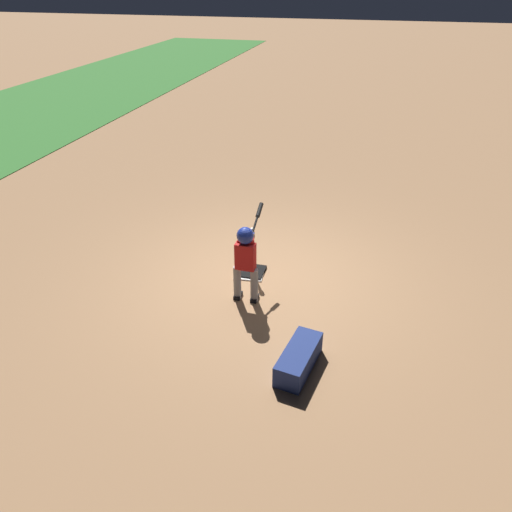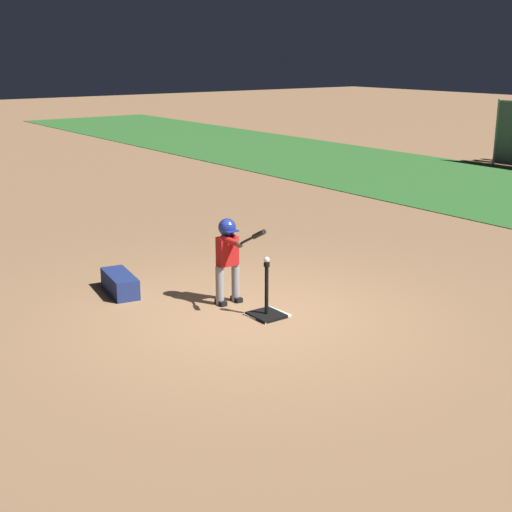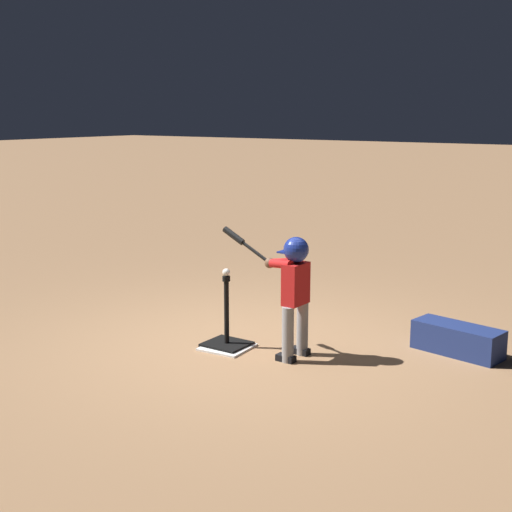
{
  "view_description": "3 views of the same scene",
  "coord_description": "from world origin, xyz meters",
  "views": [
    {
      "loc": [
        -6.28,
        -1.56,
        4.13
      ],
      "look_at": [
        -0.3,
        -0.0,
        0.55
      ],
      "focal_mm": 35.0,
      "sensor_mm": 36.0,
      "label": 1
    },
    {
      "loc": [
        6.83,
        -4.96,
        3.22
      ],
      "look_at": [
        -0.08,
        0.14,
        0.76
      ],
      "focal_mm": 50.0,
      "sensor_mm": 36.0,
      "label": 2
    },
    {
      "loc": [
        -3.9,
        5.5,
        2.27
      ],
      "look_at": [
        -0.03,
        -0.15,
        0.87
      ],
      "focal_mm": 50.0,
      "sensor_mm": 36.0,
      "label": 3
    }
  ],
  "objects": [
    {
      "name": "equipment_bag",
      "position": [
        -1.82,
        -0.92,
        0.14
      ],
      "size": [
        0.88,
        0.46,
        0.28
      ],
      "primitive_type": "cube",
      "rotation": [
        0.0,
        0.0,
        -0.17
      ],
      "color": "navy",
      "rests_on": "ground_plane"
    },
    {
      "name": "ground_plane",
      "position": [
        0.0,
        0.0,
        0.0
      ],
      "size": [
        90.0,
        90.0,
        0.0
      ],
      "primitive_type": "plane",
      "color": "#99704C"
    },
    {
      "name": "batting_tee",
      "position": [
        0.11,
        0.16,
        0.1
      ],
      "size": [
        0.41,
        0.37,
        0.71
      ],
      "color": "black",
      "rests_on": "ground_plane"
    },
    {
      "name": "batter_child",
      "position": [
        -0.58,
        0.06,
        0.73
      ],
      "size": [
        0.95,
        0.36,
        1.17
      ],
      "color": "gray",
      "rests_on": "ground_plane"
    },
    {
      "name": "home_plate",
      "position": [
        0.08,
        0.19,
        0.01
      ],
      "size": [
        0.47,
        0.47,
        0.02
      ],
      "primitive_type": "cube",
      "rotation": [
        0.0,
        0.0,
        0.07
      ],
      "color": "white",
      "rests_on": "ground_plane"
    },
    {
      "name": "baseball",
      "position": [
        0.11,
        0.16,
        0.75
      ],
      "size": [
        0.07,
        0.07,
        0.07
      ],
      "primitive_type": "sphere",
      "color": "white",
      "rests_on": "batting_tee"
    }
  ]
}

